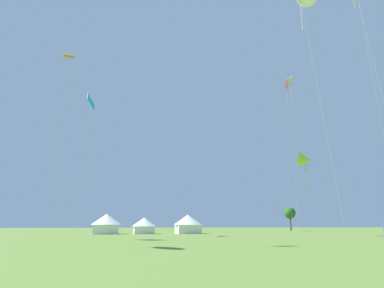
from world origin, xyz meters
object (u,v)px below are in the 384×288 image
(kite_lime_delta, at_px, (305,160))
(festival_tent_center, at_px, (188,223))
(festival_tent_right, at_px, (144,225))
(kite_pink_diamond, at_px, (287,86))
(festival_tent_left, at_px, (106,223))
(kite_cyan_diamond, at_px, (91,102))
(tree_distant_left, at_px, (290,213))
(kite_orange_parafoil, at_px, (68,57))
(kite_yellow_diamond, at_px, (291,85))

(kite_lime_delta, relative_size, festival_tent_center, 2.40)
(kite_lime_delta, height_order, festival_tent_right, kite_lime_delta)
(kite_pink_diamond, height_order, festival_tent_left, kite_pink_diamond)
(kite_cyan_diamond, bearing_deg, kite_pink_diamond, 13.96)
(tree_distant_left, bearing_deg, festival_tent_left, -152.50)
(kite_lime_delta, distance_m, tree_distant_left, 46.77)
(kite_orange_parafoil, xyz_separation_m, tree_distant_left, (57.09, 27.37, -26.22))
(tree_distant_left, bearing_deg, festival_tent_center, -143.68)
(kite_cyan_diamond, bearing_deg, festival_tent_center, 30.09)
(festival_tent_right, bearing_deg, tree_distant_left, 30.93)
(kite_cyan_diamond, xyz_separation_m, kite_yellow_diamond, (32.81, -2.08, 5.28))
(kite_lime_delta, bearing_deg, festival_tent_center, 131.10)
(festival_tent_left, distance_m, tree_distant_left, 55.00)
(kite_lime_delta, relative_size, festival_tent_right, 2.88)
(festival_tent_right, xyz_separation_m, festival_tent_center, (7.84, -0.00, 0.30))
(festival_tent_left, bearing_deg, festival_tent_right, 0.00)
(festival_tent_left, relative_size, festival_tent_center, 1.01)
(festival_tent_right, relative_size, tree_distant_left, 0.67)
(kite_cyan_diamond, relative_size, kite_pink_diamond, 0.66)
(kite_orange_parafoil, distance_m, tree_distant_left, 68.53)
(kite_pink_diamond, height_order, kite_lime_delta, kite_pink_diamond)
(kite_pink_diamond, xyz_separation_m, festival_tent_left, (-35.75, 0.40, -28.49))
(kite_orange_parafoil, xyz_separation_m, festival_tent_left, (8.37, 2.01, -29.07))
(festival_tent_right, height_order, tree_distant_left, tree_distant_left)
(kite_cyan_diamond, relative_size, festival_tent_right, 4.98)
(kite_pink_diamond, bearing_deg, kite_yellow_diamond, -117.40)
(kite_pink_diamond, height_order, kite_yellow_diamond, kite_pink_diamond)
(kite_yellow_diamond, height_order, festival_tent_center, kite_yellow_diamond)
(festival_tent_right, distance_m, tree_distant_left, 49.45)
(tree_distant_left, bearing_deg, kite_yellow_diamond, -116.94)
(festival_tent_left, xyz_separation_m, tree_distant_left, (48.72, 25.36, 2.85))
(kite_pink_diamond, relative_size, kite_yellow_diamond, 1.21)
(kite_cyan_diamond, height_order, kite_orange_parafoil, kite_orange_parafoil)
(kite_orange_parafoil, height_order, festival_tent_left, kite_orange_parafoil)
(kite_yellow_diamond, relative_size, festival_tent_right, 6.26)
(festival_tent_left, distance_m, festival_tent_right, 6.40)
(kite_lime_delta, xyz_separation_m, festival_tent_left, (-28.49, 16.34, -9.08))
(kite_cyan_diamond, distance_m, tree_distant_left, 64.57)
(kite_cyan_diamond, distance_m, kite_yellow_diamond, 33.30)
(festival_tent_right, xyz_separation_m, tree_distant_left, (42.33, 25.36, 3.17))
(kite_orange_parafoil, bearing_deg, kite_cyan_diamond, -57.09)
(kite_cyan_diamond, relative_size, festival_tent_center, 4.15)
(kite_pink_diamond, bearing_deg, kite_lime_delta, -114.49)
(festival_tent_left, bearing_deg, festival_tent_center, 0.00)
(kite_cyan_diamond, relative_size, kite_orange_parafoil, 0.67)
(kite_cyan_diamond, height_order, festival_tent_center, kite_cyan_diamond)
(kite_lime_delta, relative_size, festival_tent_left, 2.38)
(festival_tent_left, height_order, tree_distant_left, tree_distant_left)
(kite_pink_diamond, xyz_separation_m, tree_distant_left, (12.98, 25.76, -25.65))
(kite_lime_delta, height_order, festival_tent_center, kite_lime_delta)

